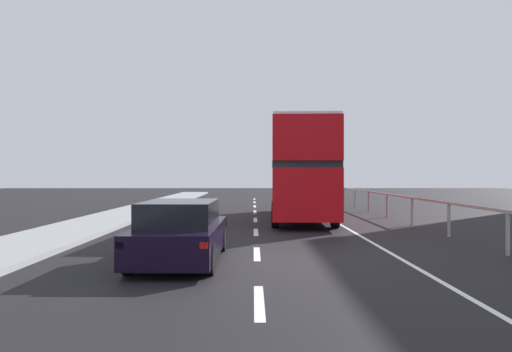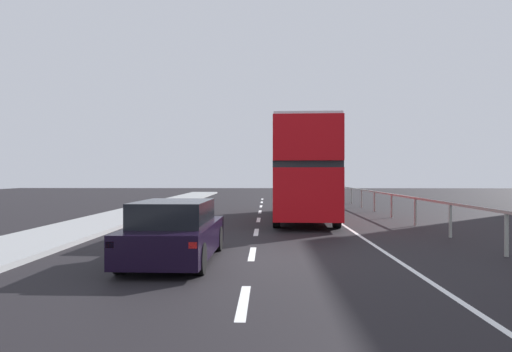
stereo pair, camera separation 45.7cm
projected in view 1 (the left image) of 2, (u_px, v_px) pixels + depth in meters
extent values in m
cube|color=black|center=(257.00, 260.00, 11.34)|extent=(74.89, 120.00, 0.10)
cube|color=silver|center=(259.00, 302.00, 7.37)|extent=(0.16, 2.07, 0.01)
cube|color=silver|center=(257.00, 254.00, 11.86)|extent=(0.16, 2.07, 0.01)
cube|color=silver|center=(256.00, 232.00, 16.36)|extent=(0.16, 2.07, 0.01)
cube|color=silver|center=(255.00, 220.00, 20.85)|extent=(0.16, 2.07, 0.01)
cube|color=silver|center=(255.00, 212.00, 25.35)|extent=(0.16, 2.07, 0.01)
cube|color=silver|center=(255.00, 206.00, 29.85)|extent=(0.16, 2.07, 0.01)
cube|color=silver|center=(254.00, 202.00, 34.34)|extent=(0.16, 2.07, 0.01)
cube|color=silver|center=(254.00, 199.00, 38.84)|extent=(0.16, 2.07, 0.01)
cube|color=silver|center=(334.00, 221.00, 20.36)|extent=(0.12, 46.00, 0.01)
cube|color=gray|center=(398.00, 196.00, 20.37)|extent=(0.08, 42.00, 0.08)
cylinder|color=gray|center=(508.00, 234.00, 11.62)|extent=(0.10, 0.10, 1.08)
cylinder|color=gray|center=(449.00, 220.00, 15.12)|extent=(0.10, 0.10, 1.08)
cylinder|color=gray|center=(412.00, 212.00, 18.62)|extent=(0.10, 0.10, 1.08)
cylinder|color=gray|center=(387.00, 206.00, 22.12)|extent=(0.10, 0.10, 1.08)
cylinder|color=gray|center=(369.00, 202.00, 25.62)|extent=(0.10, 0.10, 1.08)
cylinder|color=gray|center=(355.00, 198.00, 29.12)|extent=(0.10, 0.10, 1.08)
cylinder|color=gray|center=(344.00, 196.00, 32.62)|extent=(0.10, 0.10, 1.08)
cylinder|color=gray|center=(335.00, 194.00, 36.12)|extent=(0.10, 0.10, 1.08)
cylinder|color=gray|center=(328.00, 192.00, 39.62)|extent=(0.10, 0.10, 1.08)
cube|color=red|center=(300.00, 190.00, 21.19)|extent=(2.90, 10.16, 1.90)
cube|color=black|center=(300.00, 167.00, 21.19)|extent=(2.90, 9.76, 0.24)
cube|color=red|center=(300.00, 146.00, 21.19)|extent=(2.90, 10.16, 1.61)
cube|color=silver|center=(300.00, 127.00, 21.19)|extent=(2.84, 9.96, 0.10)
cube|color=black|center=(295.00, 186.00, 26.20)|extent=(2.20, 0.14, 1.33)
cube|color=yellow|center=(295.00, 144.00, 26.19)|extent=(1.47, 0.11, 0.28)
cylinder|color=black|center=(275.00, 203.00, 24.86)|extent=(0.32, 1.01, 1.00)
cylinder|color=black|center=(318.00, 203.00, 24.78)|extent=(0.32, 1.01, 1.00)
cylinder|color=black|center=(275.00, 214.00, 17.81)|extent=(0.32, 1.01, 1.00)
cylinder|color=black|center=(335.00, 214.00, 17.72)|extent=(0.32, 1.01, 1.00)
cube|color=black|center=(182.00, 239.00, 10.83)|extent=(1.83, 4.38, 0.68)
cube|color=black|center=(180.00, 213.00, 10.61)|extent=(1.58, 2.42, 0.54)
cube|color=red|center=(120.00, 245.00, 8.69)|extent=(0.16, 0.06, 0.12)
cube|color=red|center=(204.00, 245.00, 8.68)|extent=(0.16, 0.06, 0.12)
cylinder|color=black|center=(161.00, 239.00, 12.32)|extent=(0.21, 0.64, 0.64)
cylinder|color=black|center=(222.00, 239.00, 12.30)|extent=(0.21, 0.64, 0.64)
cylinder|color=black|center=(129.00, 259.00, 9.36)|extent=(0.21, 0.64, 0.64)
cylinder|color=black|center=(209.00, 259.00, 9.35)|extent=(0.21, 0.64, 0.64)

